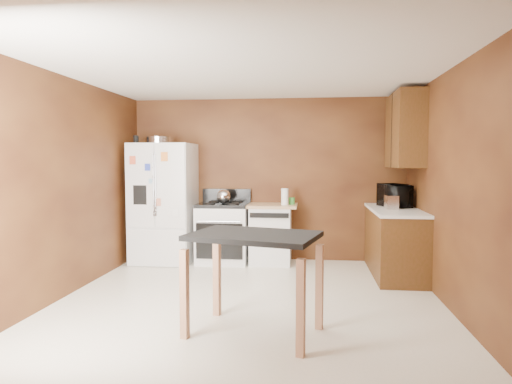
% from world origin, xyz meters
% --- Properties ---
extents(floor, '(4.50, 4.50, 0.00)m').
position_xyz_m(floor, '(0.00, 0.00, 0.00)').
color(floor, white).
rests_on(floor, ground).
extents(ceiling, '(4.50, 4.50, 0.00)m').
position_xyz_m(ceiling, '(0.00, 0.00, 2.50)').
color(ceiling, white).
rests_on(ceiling, ground).
extents(wall_back, '(4.20, 0.00, 4.20)m').
position_xyz_m(wall_back, '(0.00, 2.25, 1.25)').
color(wall_back, brown).
rests_on(wall_back, ground).
extents(wall_front, '(4.20, 0.00, 4.20)m').
position_xyz_m(wall_front, '(0.00, -2.25, 1.25)').
color(wall_front, brown).
rests_on(wall_front, ground).
extents(wall_left, '(0.00, 4.50, 4.50)m').
position_xyz_m(wall_left, '(-2.10, 0.00, 1.25)').
color(wall_left, brown).
rests_on(wall_left, ground).
extents(wall_right, '(0.00, 4.50, 4.50)m').
position_xyz_m(wall_right, '(2.10, 0.00, 1.25)').
color(wall_right, brown).
rests_on(wall_right, ground).
extents(roasting_pan, '(0.41, 0.41, 0.10)m').
position_xyz_m(roasting_pan, '(-1.62, 1.92, 1.85)').
color(roasting_pan, silver).
rests_on(roasting_pan, refrigerator).
extents(pen_cup, '(0.08, 0.08, 0.12)m').
position_xyz_m(pen_cup, '(-1.94, 1.79, 1.86)').
color(pen_cup, black).
rests_on(pen_cup, refrigerator).
extents(kettle, '(0.21, 0.21, 0.21)m').
position_xyz_m(kettle, '(-0.62, 1.87, 1.01)').
color(kettle, silver).
rests_on(kettle, gas_range).
extents(paper_towel, '(0.13, 0.13, 0.24)m').
position_xyz_m(paper_towel, '(0.29, 1.85, 1.01)').
color(paper_towel, white).
rests_on(paper_towel, dishwasher).
extents(green_canister, '(0.11, 0.11, 0.10)m').
position_xyz_m(green_canister, '(0.39, 1.98, 0.94)').
color(green_canister, green).
rests_on(green_canister, dishwasher).
extents(toaster, '(0.16, 0.25, 0.18)m').
position_xyz_m(toaster, '(1.74, 1.43, 0.99)').
color(toaster, silver).
rests_on(toaster, right_cabinets).
extents(microwave, '(0.50, 0.61, 0.29)m').
position_xyz_m(microwave, '(1.83, 1.70, 1.04)').
color(microwave, black).
rests_on(microwave, right_cabinets).
extents(refrigerator, '(0.90, 0.80, 1.80)m').
position_xyz_m(refrigerator, '(-1.55, 1.86, 0.90)').
color(refrigerator, white).
rests_on(refrigerator, ground).
extents(gas_range, '(0.76, 0.68, 1.10)m').
position_xyz_m(gas_range, '(-0.64, 1.92, 0.46)').
color(gas_range, white).
rests_on(gas_range, ground).
extents(dishwasher, '(0.78, 0.63, 0.89)m').
position_xyz_m(dishwasher, '(0.08, 1.95, 0.45)').
color(dishwasher, white).
rests_on(dishwasher, ground).
extents(right_cabinets, '(0.63, 1.58, 2.45)m').
position_xyz_m(right_cabinets, '(1.84, 1.48, 0.91)').
color(right_cabinets, '#5B3119').
rests_on(right_cabinets, ground).
extents(island, '(1.24, 0.98, 0.91)m').
position_xyz_m(island, '(0.17, -0.86, 0.76)').
color(island, black).
rests_on(island, ground).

